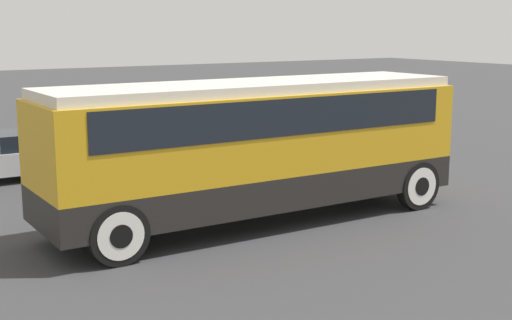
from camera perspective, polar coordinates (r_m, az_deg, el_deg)
name	(u,v)px	position (r m, az deg, el deg)	size (l,w,h in m)	color
ground_plane	(256,222)	(16.44, 0.00, -4.97)	(120.00, 120.00, 0.00)	#38383A
tour_bus	(260,138)	(16.07, 0.29, 1.79)	(9.86, 2.61, 3.22)	black
parked_car_near	(269,134)	(24.82, 1.02, 2.07)	(4.74, 1.85, 1.41)	black
parked_car_mid	(147,159)	(20.42, -8.70, 0.11)	(4.23, 1.78, 1.46)	#2D5638
parked_car_far	(42,153)	(22.22, -16.72, 0.55)	(4.73, 1.85, 1.37)	#BCBCC1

